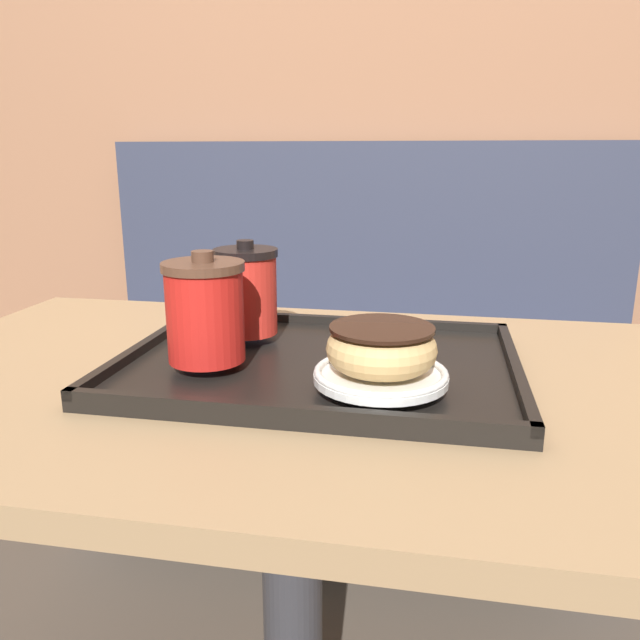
% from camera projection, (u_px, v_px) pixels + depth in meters
% --- Properties ---
extents(wall_behind, '(8.00, 0.05, 2.40)m').
position_uv_depth(wall_behind, '(383.00, 64.00, 1.67)').
color(wall_behind, '#9E6B4C').
rests_on(wall_behind, ground_plane).
extents(booth_bench, '(1.40, 0.44, 1.00)m').
position_uv_depth(booth_bench, '(355.00, 403.00, 1.68)').
color(booth_bench, '#33384C').
rests_on(booth_bench, ground_plane).
extents(cafe_table, '(1.04, 0.65, 0.71)m').
position_uv_depth(cafe_table, '(291.00, 483.00, 0.79)').
color(cafe_table, tan).
rests_on(cafe_table, ground_plane).
extents(serving_tray, '(0.47, 0.35, 0.02)m').
position_uv_depth(serving_tray, '(320.00, 365.00, 0.76)').
color(serving_tray, black).
rests_on(serving_tray, cafe_table).
extents(coffee_cup_front, '(0.09, 0.09, 0.13)m').
position_uv_depth(coffee_cup_front, '(205.00, 311.00, 0.72)').
color(coffee_cup_front, red).
rests_on(coffee_cup_front, serving_tray).
extents(coffee_cup_rear, '(0.08, 0.08, 0.12)m').
position_uv_depth(coffee_cup_rear, '(247.00, 291.00, 0.83)').
color(coffee_cup_rear, red).
rests_on(coffee_cup_rear, serving_tray).
extents(plate_with_chocolate_donut, '(0.14, 0.14, 0.01)m').
position_uv_depth(plate_with_chocolate_donut, '(381.00, 375.00, 0.66)').
color(plate_with_chocolate_donut, white).
rests_on(plate_with_chocolate_donut, serving_tray).
extents(donut_chocolate_glazed, '(0.12, 0.12, 0.05)m').
position_uv_depth(donut_chocolate_glazed, '(381.00, 347.00, 0.65)').
color(donut_chocolate_glazed, '#DBB270').
rests_on(donut_chocolate_glazed, plate_with_chocolate_donut).
extents(spoon, '(0.12, 0.12, 0.01)m').
position_uv_depth(spoon, '(406.00, 334.00, 0.82)').
color(spoon, silver).
rests_on(spoon, serving_tray).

